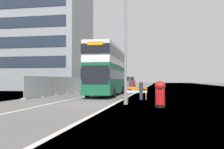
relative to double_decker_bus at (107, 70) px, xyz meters
name	(u,v)px	position (x,y,z in m)	size (l,w,h in m)	color
ground	(95,105)	(1.28, -10.15, -2.83)	(140.00, 280.00, 0.10)	#565451
double_decker_bus	(107,70)	(0.00, 0.00, 0.00)	(3.03, 11.61, 5.23)	#145638
lamppost_foreground	(126,46)	(3.31, -9.58, 1.29)	(0.29, 0.70, 8.61)	gray
red_pillar_postbox	(160,93)	(5.64, -10.99, -1.87)	(0.67, 0.67, 1.65)	black
roadworks_barrier	(137,91)	(3.65, -4.96, -2.09)	(1.79, 0.50, 1.10)	orange
construction_site_fence	(75,85)	(-5.99, 6.89, -1.77)	(0.44, 27.40, 2.10)	#A8AAAD
car_oncoming_near	(125,84)	(-0.37, 16.70, -1.72)	(2.06, 4.45, 2.26)	slate
car_receding_mid	(130,83)	(-0.50, 25.50, -1.70)	(2.00, 4.13, 2.30)	maroon
bare_tree_far_verge_near	(74,76)	(-14.85, 31.81, -0.13)	(2.43, 3.01, 5.21)	#4C3D2D
pedestrian_at_kerb	(141,90)	(4.04, -5.07, -1.94)	(0.34, 0.34, 1.67)	#2D3342
backdrop_office_block	(4,22)	(-22.36, 14.86, 9.47)	(30.42, 12.25, 24.49)	gray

